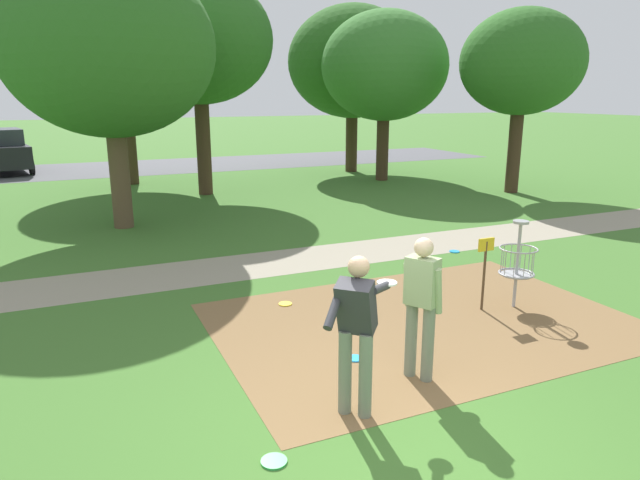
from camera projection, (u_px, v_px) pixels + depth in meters
ground_plane at (387, 441)px, 5.49m from camera, size 160.00×160.00×0.00m
dirt_tee_pad at (424, 322)px, 8.36m from camera, size 6.01×4.18×0.01m
disc_golf_basket at (514, 261)px, 8.76m from camera, size 0.98×0.58×1.39m
player_foreground_watching at (421, 300)px, 6.48m from camera, size 0.45×0.49×1.71m
player_throwing at (357, 326)px, 5.73m from camera, size 1.08×0.67×1.71m
frisbee_mid_grass at (355, 358)px, 7.18m from camera, size 0.20×0.20×0.02m
frisbee_far_left at (285, 304)px, 9.05m from camera, size 0.22×0.22×0.02m
frisbee_far_right at (274, 461)px, 5.17m from camera, size 0.24×0.24×0.02m
frisbee_scattered_a at (454, 251)px, 12.06m from camera, size 0.21×0.21×0.02m
tree_near_left at (121, 39)px, 19.95m from camera, size 5.23×5.23×7.37m
tree_mid_left at (522, 63)px, 18.38m from camera, size 3.98×3.98×5.95m
tree_mid_center at (353, 62)px, 23.52m from camera, size 5.38×5.38×6.84m
tree_mid_right at (385, 66)px, 21.13m from camera, size 4.74×4.74×6.29m
tree_far_left at (108, 47)px, 13.25m from camera, size 4.97×4.97×6.45m
tree_far_center at (198, 40)px, 17.85m from camera, size 4.71×4.71×6.93m
parking_lot_strip at (129, 168)px, 25.82m from camera, size 36.00×6.00×0.01m
parked_car_leftmost at (2, 151)px, 24.05m from camera, size 2.53×4.46×1.84m
gravel_path at (224, 269)px, 10.90m from camera, size 40.00×1.67×0.00m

